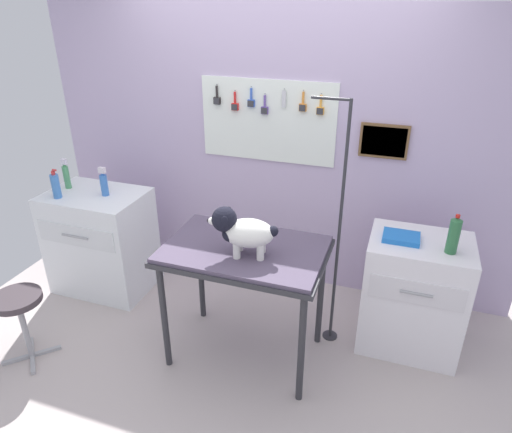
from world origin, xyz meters
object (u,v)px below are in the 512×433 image
soda_bottle (454,235)px  grooming_arm (337,239)px  grooming_table (244,258)px  cabinet_right (413,294)px  counter_left (102,241)px  stool (19,308)px  dog (242,230)px  pump_bottle_white (66,175)px

soda_bottle → grooming_arm: bearing=-177.0°
grooming_table → cabinet_right: grooming_table is taller
counter_left → stool: size_ratio=1.67×
dog → stool: dog is taller
grooming_table → dog: bearing=-78.3°
grooming_arm → pump_bottle_white: 2.27m
grooming_arm → pump_bottle_white: bearing=178.0°
cabinet_right → stool: 2.72m
pump_bottle_white → grooming_table: bearing=-14.4°
grooming_table → dog: (0.02, -0.09, 0.25)m
grooming_table → dog: dog is taller
stool → soda_bottle: soda_bottle is taller
grooming_table → stool: grooming_table is taller
grooming_arm → stool: size_ratio=3.38×
grooming_arm → stool: (-1.97, -0.91, -0.41)m
counter_left → pump_bottle_white: size_ratio=3.47×
dog → soda_bottle: bearing=21.6°
counter_left → stool: bearing=-88.4°
pump_bottle_white → grooming_arm: bearing=-2.0°
pump_bottle_white → soda_bottle: pump_bottle_white is taller
dog → cabinet_right: (1.07, 0.58, -0.62)m
grooming_table → soda_bottle: (1.25, 0.40, 0.19)m
grooming_arm → grooming_table: bearing=-146.0°
grooming_arm → soda_bottle: (0.72, 0.04, 0.14)m
dog → counter_left: dog is taller
grooming_arm → cabinet_right: size_ratio=2.09×
grooming_table → grooming_arm: (0.54, 0.36, 0.05)m
stool → cabinet_right: bearing=22.4°
grooming_table → pump_bottle_white: 1.80m
dog → pump_bottle_white: dog is taller
dog → stool: bearing=-162.5°
counter_left → pump_bottle_white: 0.62m
cabinet_right → soda_bottle: 0.58m
grooming_table → stool: bearing=-159.1°
stool → soda_bottle: 2.90m
grooming_table → counter_left: counter_left is taller
grooming_table → stool: (-1.43, -0.54, -0.36)m
counter_left → pump_bottle_white: pump_bottle_white is taller
cabinet_right → stool: cabinet_right is taller
counter_left → soda_bottle: soda_bottle is taller
grooming_table → counter_left: (-1.46, 0.41, -0.35)m
grooming_arm → dog: 0.72m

